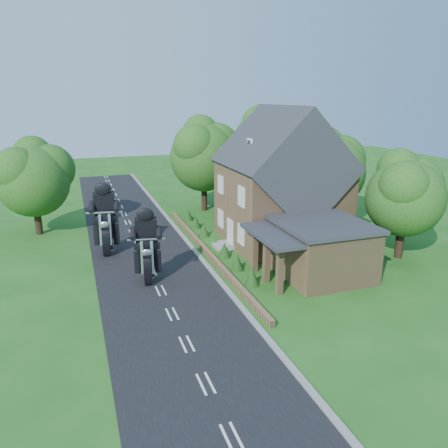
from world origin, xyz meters
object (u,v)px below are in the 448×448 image
object	(u,v)px
garden_wall	(207,251)
motorcycle_lead	(148,271)
motorcycle_follow	(107,243)
annex	(319,248)
house	(281,186)

from	to	relation	value
garden_wall	motorcycle_lead	world-z (taller)	motorcycle_lead
motorcycle_lead	motorcycle_follow	xyz separation A→B (m)	(-1.91, 5.91, 0.08)
annex	garden_wall	bearing A→B (deg)	133.84
house	motorcycle_lead	xyz separation A→B (m)	(-10.91, -4.42, -3.65)
house	motorcycle_lead	size ratio (longest dim) A/B	6.87
garden_wall	house	world-z (taller)	house
motorcycle_lead	house	bearing A→B (deg)	-146.68
motorcycle_follow	annex	bearing A→B (deg)	155.75
garden_wall	house	size ratio (longest dim) A/B	2.15
annex	motorcycle_follow	distance (m)	14.78
garden_wall	motorcycle_lead	xyz separation A→B (m)	(-4.72, -3.42, 0.49)
house	annex	size ratio (longest dim) A/B	1.45
garden_wall	annex	xyz separation A→B (m)	(5.57, -5.80, 1.57)
motorcycle_follow	house	bearing A→B (deg)	-176.68
house	motorcycle_follow	size ratio (longest dim) A/B	6.17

